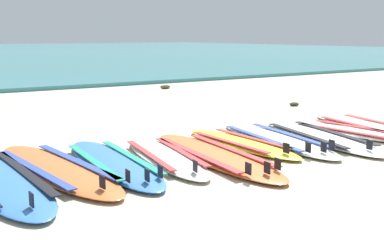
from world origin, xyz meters
The scene contains 12 objects.
ground_plane centered at (0.00, 0.00, 0.00)m, with size 80.00×80.00×0.00m, color #C1B599.
surfboard_1 centered at (-2.38, 0.52, 0.04)m, with size 0.90×2.51×0.18m.
surfboard_2 centered at (-1.81, 0.43, 0.04)m, with size 0.69×2.29×0.18m.
surfboard_3 centered at (-1.23, 0.36, 0.04)m, with size 0.80×2.08×0.18m.
surfboard_4 centered at (-0.74, 0.14, 0.04)m, with size 0.78×2.50×0.18m.
surfboard_5 centered at (-0.14, 0.44, 0.04)m, with size 0.56×1.99×0.18m.
surfboard_6 centered at (0.38, 0.40, 0.04)m, with size 0.89×2.41×0.18m.
surfboard_7 centered at (0.96, 0.21, 0.04)m, with size 1.04×2.45×0.18m.
surfboard_8 centered at (1.58, 0.16, 0.04)m, with size 0.80×2.15×0.18m.
surfboard_9 centered at (2.08, 0.18, 0.04)m, with size 1.04×2.65×0.18m.
seaweed_clump_mid_sand centered at (2.83, 2.60, 0.03)m, with size 0.19×0.16×0.07m, color #2D381E.
seaweed_clump_by_the_boards centered at (2.21, 6.54, 0.05)m, with size 0.26×0.21×0.09m, color #4C4228.
Camera 1 is at (-3.71, -4.13, 1.33)m, focal length 45.61 mm.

